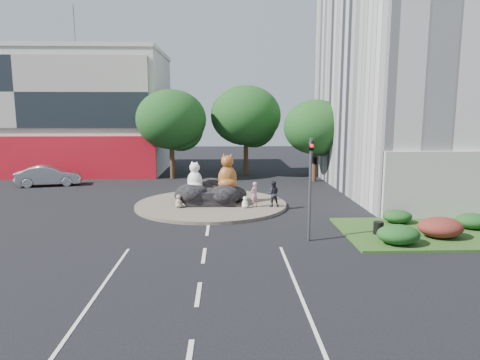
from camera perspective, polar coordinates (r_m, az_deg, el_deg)
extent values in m
plane|color=black|center=(19.03, -4.83, -10.01)|extent=(120.00, 120.00, 0.00)
cylinder|color=brown|center=(28.64, -3.87, -3.27)|extent=(10.00, 10.00, 0.20)
cube|color=beige|center=(49.72, -24.67, 8.01)|extent=(25.00, 12.00, 12.00)
cube|color=red|center=(44.38, -27.30, 2.62)|extent=(25.00, 0.30, 4.00)
cube|color=#B2AD9E|center=(44.17, -27.90, 10.36)|extent=(24.00, 0.15, 6.50)
cube|color=beige|center=(50.08, -25.15, 15.11)|extent=(25.20, 12.20, 0.40)
cylinder|color=#595B60|center=(51.29, -21.21, 18.24)|extent=(0.10, 0.10, 5.00)
cube|color=#214B19|center=(24.49, 25.06, -6.36)|extent=(10.00, 6.00, 0.12)
cylinder|color=#382314|center=(40.50, -9.03, 2.81)|extent=(0.44, 0.44, 3.74)
ellipsoid|color=#133D17|center=(40.28, -9.16, 7.98)|extent=(6.46, 6.46, 5.49)
sphere|color=#133D17|center=(40.71, -7.91, 6.83)|extent=(4.25, 4.25, 4.25)
sphere|color=#133D17|center=(40.09, -10.19, 7.10)|extent=(3.74, 3.74, 3.74)
cylinder|color=#382314|center=(42.23, 0.79, 3.32)|extent=(0.44, 0.44, 3.96)
ellipsoid|color=#133D17|center=(42.02, 0.80, 8.58)|extent=(6.84, 6.84, 5.81)
sphere|color=#133D17|center=(42.58, 1.85, 7.37)|extent=(4.50, 4.50, 4.50)
sphere|color=#133D17|center=(41.70, -0.15, 7.71)|extent=(3.96, 3.96, 3.96)
cylinder|color=#382314|center=(39.08, 9.90, 2.23)|extent=(0.44, 0.44, 3.30)
ellipsoid|color=#133D17|center=(38.83, 10.03, 6.96)|extent=(5.70, 5.70, 4.84)
sphere|color=#133D17|center=(39.53, 10.99, 5.88)|extent=(3.75, 3.75, 3.75)
sphere|color=#133D17|center=(38.42, 9.08, 6.18)|extent=(3.30, 3.30, 3.30)
ellipsoid|color=#133D17|center=(21.36, 20.37, -6.83)|extent=(2.00, 1.60, 0.90)
ellipsoid|color=#511517|center=(23.27, 25.17, -5.73)|extent=(2.20, 1.76, 0.99)
ellipsoid|color=#133D17|center=(25.76, 28.61, -4.81)|extent=(1.80, 1.44, 0.81)
ellipsoid|color=#133D17|center=(25.35, 20.26, -4.57)|extent=(1.60, 1.28, 0.72)
cylinder|color=#595B60|center=(20.71, 9.31, -1.38)|extent=(0.14, 0.14, 5.00)
imported|color=black|center=(20.47, 9.43, 3.31)|extent=(0.21, 0.26, 1.30)
imported|color=black|center=(20.53, 9.97, 2.75)|extent=(0.26, 1.24, 0.50)
sphere|color=red|center=(20.26, 9.57, 4.52)|extent=(0.18, 0.18, 0.18)
cylinder|color=#595B60|center=(28.71, 22.87, 3.94)|extent=(0.18, 0.18, 8.00)
cylinder|color=#595B60|center=(28.28, 21.50, 12.08)|extent=(2.00, 0.12, 0.12)
cube|color=silver|center=(27.89, 19.56, 12.03)|extent=(0.50, 0.22, 0.12)
imported|color=#C68092|center=(27.29, 1.92, -1.94)|extent=(0.69, 0.68, 1.61)
imported|color=black|center=(27.42, 4.42, -1.84)|extent=(0.81, 0.63, 1.67)
imported|color=#B2B5BA|center=(39.70, -24.11, 0.52)|extent=(5.46, 2.93, 1.71)
cylinder|color=black|center=(22.77, 17.97, -6.08)|extent=(0.64, 0.64, 0.63)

